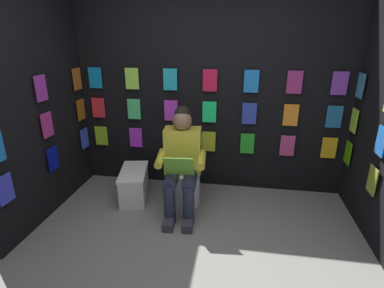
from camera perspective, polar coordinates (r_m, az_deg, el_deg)
The scene contains 6 objects.
ground_plane at distance 2.69m, azimuth -1.49°, elevation -24.83°, with size 30.00×30.00×0.00m, color gray.
display_wall_back at distance 3.76m, azimuth 3.52°, elevation 9.73°, with size 3.42×0.14×2.47m.
display_wall_right at distance 3.51m, azimuth -27.50°, elevation 6.84°, with size 0.14×1.76×2.47m.
toilet at distance 3.59m, azimuth -1.46°, elevation -5.99°, with size 0.42×0.57×0.77m.
person_reading at distance 3.27m, azimuth -1.99°, elevation -3.39°, with size 0.55×0.70×1.19m.
comic_longbox_near at distance 3.76m, azimuth -10.93°, elevation -7.49°, with size 0.42×0.65×0.37m.
Camera 1 is at (-0.37, 1.87, 1.89)m, focal length 28.07 mm.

